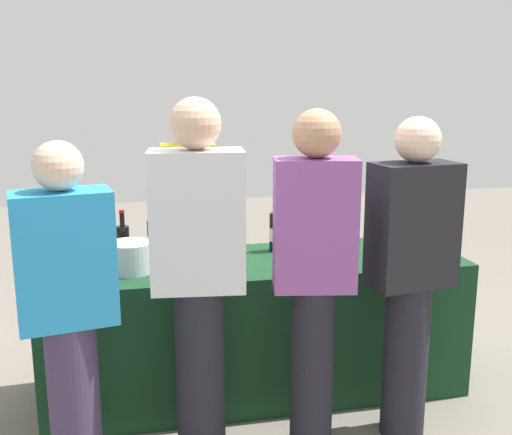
% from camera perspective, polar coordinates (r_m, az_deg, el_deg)
% --- Properties ---
extents(ground_plane, '(12.00, 12.00, 0.00)m').
position_cam_1_polar(ground_plane, '(3.81, 0.00, -15.54)').
color(ground_plane, slate).
extents(tasting_table, '(2.38, 0.71, 0.80)m').
position_cam_1_polar(tasting_table, '(3.64, 0.00, -10.01)').
color(tasting_table, '#14381E').
rests_on(tasting_table, ground_plane).
extents(wine_bottle_0, '(0.08, 0.08, 0.32)m').
position_cam_1_polar(wine_bottle_0, '(3.47, -15.73, -2.64)').
color(wine_bottle_0, black).
rests_on(wine_bottle_0, tasting_table).
extents(wine_bottle_1, '(0.07, 0.07, 0.30)m').
position_cam_1_polar(wine_bottle_1, '(3.54, -12.24, -2.34)').
color(wine_bottle_1, black).
rests_on(wine_bottle_1, tasting_table).
extents(wine_bottle_2, '(0.07, 0.07, 0.33)m').
position_cam_1_polar(wine_bottle_2, '(3.57, -9.52, -1.95)').
color(wine_bottle_2, black).
rests_on(wine_bottle_2, tasting_table).
extents(wine_bottle_3, '(0.08, 0.08, 0.31)m').
position_cam_1_polar(wine_bottle_3, '(3.49, -7.80, -2.20)').
color(wine_bottle_3, black).
rests_on(wine_bottle_3, tasting_table).
extents(wine_bottle_4, '(0.08, 0.08, 0.30)m').
position_cam_1_polar(wine_bottle_4, '(3.58, -5.22, -1.85)').
color(wine_bottle_4, black).
rests_on(wine_bottle_4, tasting_table).
extents(wine_bottle_5, '(0.08, 0.08, 0.33)m').
position_cam_1_polar(wine_bottle_5, '(3.67, 1.86, -1.30)').
color(wine_bottle_5, black).
rests_on(wine_bottle_5, tasting_table).
extents(wine_bottle_6, '(0.07, 0.07, 0.30)m').
position_cam_1_polar(wine_bottle_6, '(3.64, 5.43, -1.66)').
color(wine_bottle_6, black).
rests_on(wine_bottle_6, tasting_table).
extents(wine_glass_0, '(0.07, 0.07, 0.14)m').
position_cam_1_polar(wine_glass_0, '(3.29, -10.38, -3.54)').
color(wine_glass_0, silver).
rests_on(wine_glass_0, tasting_table).
extents(wine_glass_1, '(0.07, 0.07, 0.15)m').
position_cam_1_polar(wine_glass_1, '(3.39, -2.18, -2.75)').
color(wine_glass_1, silver).
rests_on(wine_glass_1, tasting_table).
extents(wine_glass_2, '(0.07, 0.07, 0.13)m').
position_cam_1_polar(wine_glass_2, '(3.50, 7.18, -2.52)').
color(wine_glass_2, silver).
rests_on(wine_glass_2, tasting_table).
extents(ice_bucket, '(0.24, 0.24, 0.16)m').
position_cam_1_polar(ice_bucket, '(3.34, -11.61, -3.64)').
color(ice_bucket, silver).
rests_on(ice_bucket, tasting_table).
extents(server_pouring, '(0.35, 0.22, 1.62)m').
position_cam_1_polar(server_pouring, '(4.06, -6.22, -0.34)').
color(server_pouring, black).
rests_on(server_pouring, ground_plane).
extents(guest_0, '(0.44, 0.30, 1.56)m').
position_cam_1_polar(guest_0, '(2.79, -17.07, -8.10)').
color(guest_0, '#3F3351').
rests_on(guest_0, ground_plane).
extents(guest_1, '(0.45, 0.28, 1.73)m').
position_cam_1_polar(guest_1, '(2.85, -5.38, -5.03)').
color(guest_1, black).
rests_on(guest_1, ground_plane).
extents(guest_2, '(0.42, 0.28, 1.68)m').
position_cam_1_polar(guest_2, '(2.93, 5.40, -4.92)').
color(guest_2, black).
rests_on(guest_2, ground_plane).
extents(guest_3, '(0.44, 0.28, 1.64)m').
position_cam_1_polar(guest_3, '(3.12, 14.14, -4.80)').
color(guest_3, black).
rests_on(guest_3, ground_plane).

